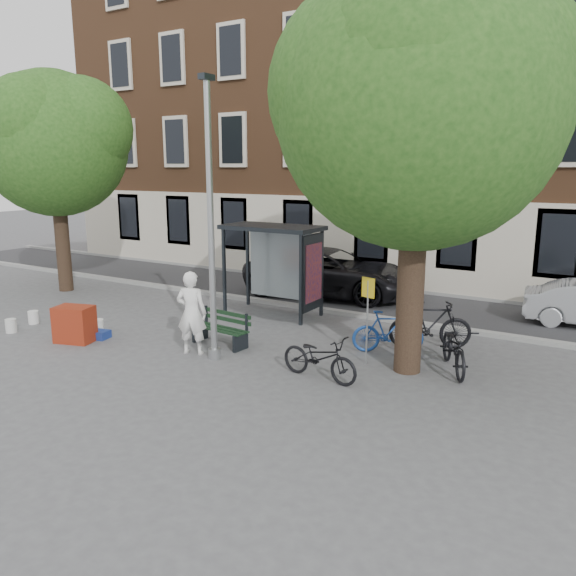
# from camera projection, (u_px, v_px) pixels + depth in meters

# --- Properties ---
(ground) EXTENTS (90.00, 90.00, 0.00)m
(ground) POSITION_uv_depth(u_px,v_px,m) (215.00, 358.00, 12.72)
(ground) COLOR #4C4C4F
(ground) RESTS_ON ground
(road) EXTENTS (40.00, 4.00, 0.01)m
(road) POSITION_uv_depth(u_px,v_px,m) (347.00, 298.00, 18.58)
(road) COLOR #28282B
(road) RESTS_ON ground
(curb_near) EXTENTS (40.00, 0.25, 0.12)m
(curb_near) POSITION_uv_depth(u_px,v_px,m) (318.00, 309.00, 16.89)
(curb_near) COLOR gray
(curb_near) RESTS_ON ground
(curb_far) EXTENTS (40.00, 0.25, 0.12)m
(curb_far) POSITION_uv_depth(u_px,v_px,m) (371.00, 286.00, 20.24)
(curb_far) COLOR gray
(curb_far) RESTS_ON ground
(building_row) EXTENTS (30.00, 8.00, 14.00)m
(building_row) POSITION_uv_depth(u_px,v_px,m) (416.00, 96.00, 22.13)
(building_row) COLOR brown
(building_row) RESTS_ON ground
(lamppost) EXTENTS (0.28, 0.35, 6.11)m
(lamppost) POSITION_uv_depth(u_px,v_px,m) (211.00, 236.00, 12.14)
(lamppost) COLOR #9EA0A3
(lamppost) RESTS_ON ground
(tree_right) EXTENTS (5.76, 5.60, 8.20)m
(tree_right) POSITION_uv_depth(u_px,v_px,m) (418.00, 94.00, 10.67)
(tree_right) COLOR black
(tree_right) RESTS_ON ground
(tree_left) EXTENTS (5.18, 4.86, 7.40)m
(tree_left) POSITION_uv_depth(u_px,v_px,m) (51.00, 137.00, 18.58)
(tree_left) COLOR black
(tree_left) RESTS_ON ground
(bus_shelter) EXTENTS (2.85, 1.45, 2.62)m
(bus_shelter) POSITION_uv_depth(u_px,v_px,m) (286.00, 250.00, 16.06)
(bus_shelter) COLOR #1E2328
(bus_shelter) RESTS_ON ground
(painter) EXTENTS (0.83, 0.68, 1.95)m
(painter) POSITION_uv_depth(u_px,v_px,m) (192.00, 313.00, 12.87)
(painter) COLOR white
(painter) RESTS_ON ground
(bench) EXTENTS (1.60, 0.65, 0.80)m
(bench) POSITION_uv_depth(u_px,v_px,m) (221.00, 330.00, 13.64)
(bench) COLOR #1E2328
(bench) RESTS_ON ground
(bike_a) EXTENTS (1.83, 0.82, 0.93)m
(bike_a) POSITION_uv_depth(u_px,v_px,m) (319.00, 357.00, 11.39)
(bike_a) COLOR black
(bike_a) RESTS_ON ground
(bike_b) EXTENTS (1.69, 1.23, 1.00)m
(bike_b) POSITION_uv_depth(u_px,v_px,m) (388.00, 332.00, 13.06)
(bike_b) COLOR navy
(bike_b) RESTS_ON ground
(bike_c) EXTENTS (1.49, 2.03, 1.02)m
(bike_c) POSITION_uv_depth(u_px,v_px,m) (454.00, 348.00, 11.85)
(bike_c) COLOR black
(bike_c) RESTS_ON ground
(bike_d) EXTENTS (1.99, 1.40, 1.17)m
(bike_d) POSITION_uv_depth(u_px,v_px,m) (430.00, 324.00, 13.33)
(bike_d) COLOR black
(bike_d) RESTS_ON ground
(car_dark) EXTENTS (6.00, 3.36, 1.59)m
(car_dark) POSITION_uv_depth(u_px,v_px,m) (330.00, 272.00, 18.83)
(car_dark) COLOR black
(car_dark) RESTS_ON ground
(red_stand) EXTENTS (1.03, 0.83, 0.90)m
(red_stand) POSITION_uv_depth(u_px,v_px,m) (75.00, 324.00, 13.86)
(red_stand) COLOR maroon
(red_stand) RESTS_ON ground
(blue_crate) EXTENTS (0.62, 0.50, 0.20)m
(blue_crate) POSITION_uv_depth(u_px,v_px,m) (98.00, 334.00, 14.21)
(blue_crate) COLOR navy
(blue_crate) RESTS_ON ground
(bucket_a) EXTENTS (0.29, 0.29, 0.36)m
(bucket_a) POSITION_uv_depth(u_px,v_px,m) (11.00, 326.00, 14.70)
(bucket_a) COLOR silver
(bucket_a) RESTS_ON ground
(bucket_b) EXTENTS (0.29, 0.29, 0.36)m
(bucket_b) POSITION_uv_depth(u_px,v_px,m) (98.00, 326.00, 14.67)
(bucket_b) COLOR white
(bucket_b) RESTS_ON ground
(bucket_c) EXTENTS (0.33, 0.33, 0.36)m
(bucket_c) POSITION_uv_depth(u_px,v_px,m) (33.00, 317.00, 15.53)
(bucket_c) COLOR silver
(bucket_c) RESTS_ON ground
(notice_sign) EXTENTS (0.33, 0.12, 1.93)m
(notice_sign) POSITION_uv_depth(u_px,v_px,m) (368.00, 302.00, 12.10)
(notice_sign) COLOR #9EA0A3
(notice_sign) RESTS_ON ground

